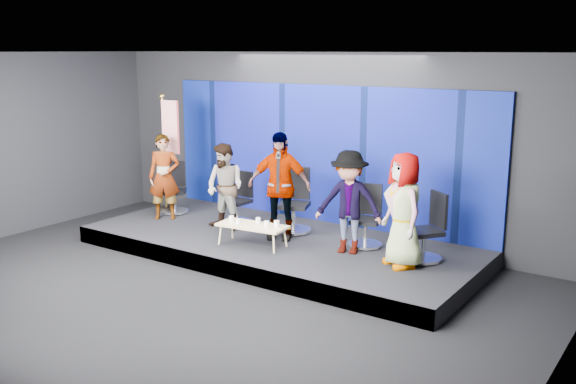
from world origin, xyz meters
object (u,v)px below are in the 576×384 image
(chair_e, at_px, (427,238))
(mug_a, at_px, (232,219))
(panelist_e, at_px, (404,210))
(mug_d, at_px, (267,224))
(chair_b, at_px, (239,206))
(coffee_table, at_px, (252,226))
(mug_b, at_px, (238,221))
(chair_a, at_px, (174,196))
(panelist_d, at_px, (349,202))
(flag_stand, at_px, (169,151))
(panelist_a, at_px, (164,177))
(chair_c, at_px, (294,211))
(panelist_c, at_px, (279,186))
(chair_d, at_px, (366,226))
(panelist_b, at_px, (225,187))
(mug_c, at_px, (258,220))
(mug_e, at_px, (277,224))

(chair_e, relative_size, mug_a, 10.74)
(chair_e, xyz_separation_m, panelist_e, (-0.20, -0.46, 0.52))
(mug_d, bearing_deg, chair_b, 144.02)
(coffee_table, height_order, mug_a, mug_a)
(panelist_e, distance_m, mug_b, 2.85)
(chair_a, xyz_separation_m, panelist_d, (4.21, -0.33, 0.51))
(chair_e, relative_size, flag_stand, 0.45)
(mug_d, bearing_deg, mug_a, -174.57)
(chair_a, distance_m, mug_b, 2.66)
(chair_a, relative_size, panelist_a, 0.62)
(coffee_table, bearing_deg, chair_e, 18.88)
(chair_c, distance_m, panelist_c, 0.75)
(coffee_table, relative_size, mug_a, 12.25)
(chair_e, bearing_deg, panelist_e, -76.74)
(chair_b, height_order, chair_c, chair_c)
(chair_a, xyz_separation_m, panelist_e, (5.21, -0.45, 0.54))
(chair_c, xyz_separation_m, panelist_e, (2.42, -0.66, 0.50))
(chair_d, bearing_deg, coffee_table, -159.46)
(panelist_c, bearing_deg, panelist_b, 163.36)
(panelist_b, bearing_deg, mug_c, -18.88)
(chair_c, bearing_deg, chair_a, 163.56)
(flag_stand, bearing_deg, panelist_e, -9.12)
(panelist_b, distance_m, panelist_c, 1.16)
(chair_a, distance_m, panelist_a, 0.70)
(panelist_a, distance_m, chair_d, 4.15)
(mug_d, bearing_deg, flag_stand, 164.43)
(chair_a, distance_m, panelist_b, 1.77)
(chair_b, bearing_deg, mug_b, -49.93)
(panelist_d, bearing_deg, mug_a, -175.57)
(chair_a, relative_size, mug_a, 10.13)
(panelist_c, height_order, mug_e, panelist_c)
(panelist_b, bearing_deg, chair_d, 13.78)
(chair_a, distance_m, chair_d, 4.28)
(chair_c, xyz_separation_m, mug_d, (0.18, -1.11, 0.04))
(chair_d, bearing_deg, mug_c, -162.88)
(mug_e, bearing_deg, mug_b, -163.01)
(mug_c, bearing_deg, chair_b, 141.70)
(mug_a, height_order, mug_c, mug_a)
(chair_a, xyz_separation_m, chair_d, (4.28, 0.17, 0.00))
(chair_d, relative_size, mug_b, 12.43)
(panelist_a, bearing_deg, panelist_d, -34.96)
(mug_b, bearing_deg, panelist_e, 11.38)
(chair_b, height_order, panelist_e, panelist_e)
(panelist_e, bearing_deg, chair_a, -148.05)
(panelist_b, xyz_separation_m, panelist_e, (3.55, -0.07, 0.09))
(panelist_a, height_order, panelist_d, panelist_d)
(coffee_table, height_order, mug_e, mug_e)
(panelist_b, xyz_separation_m, chair_d, (2.61, 0.55, -0.45))
(chair_c, relative_size, mug_c, 12.43)
(mug_a, bearing_deg, panelist_a, 166.33)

